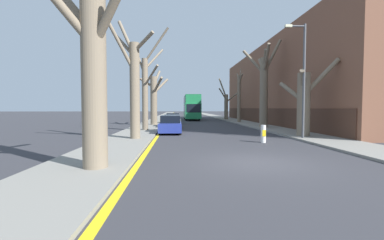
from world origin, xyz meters
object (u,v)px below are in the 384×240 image
at_px(street_tree_right_3, 226,104).
at_px(traffic_bollard, 263,134).
at_px(street_tree_left_0, 94,47).
at_px(double_decker_bus, 192,106).
at_px(street_tree_left_3, 154,98).
at_px(parked_car_0, 170,125).
at_px(street_tree_right_0, 304,100).
at_px(lamp_post, 302,75).
at_px(street_tree_left_2, 146,88).
at_px(street_tree_right_1, 264,86).
at_px(street_tree_right_2, 239,97).
at_px(parked_car_1, 172,121).
at_px(parked_car_2, 173,119).
at_px(street_tree_left_1, 133,83).

xyz_separation_m(street_tree_right_3, traffic_bollard, (-3.58, -30.16, -2.26)).
distance_m(street_tree_left_0, double_decker_bus, 37.51).
bearing_deg(traffic_bollard, street_tree_left_3, 116.68).
relative_size(street_tree_left_0, parked_car_0, 2.03).
distance_m(street_tree_right_0, traffic_bollard, 5.03).
bearing_deg(lamp_post, street_tree_left_2, 147.19).
relative_size(street_tree_left_0, street_tree_right_1, 0.90).
bearing_deg(street_tree_right_0, street_tree_right_2, 90.55).
bearing_deg(street_tree_right_0, lamp_post, -121.13).
relative_size(street_tree_left_0, street_tree_right_3, 1.13).
relative_size(street_tree_right_1, street_tree_right_2, 1.16).
xyz_separation_m(street_tree_left_3, parked_car_1, (2.16, -3.04, -2.64)).
relative_size(parked_car_2, traffic_bollard, 4.31).
distance_m(street_tree_left_0, street_tree_right_1, 21.27).
distance_m(double_decker_bus, traffic_bollard, 30.66).
bearing_deg(parked_car_1, street_tree_left_2, -116.54).
relative_size(street_tree_left_3, traffic_bollard, 6.38).
height_order(street_tree_left_3, street_tree_right_3, street_tree_right_3).
bearing_deg(double_decker_bus, street_tree_left_3, -109.79).
bearing_deg(street_tree_left_3, traffic_bollard, -63.32).
bearing_deg(street_tree_right_3, lamp_post, -91.23).
bearing_deg(street_tree_right_2, street_tree_left_3, -156.13).
height_order(street_tree_left_1, street_tree_right_2, street_tree_left_1).
bearing_deg(traffic_bollard, parked_car_0, 132.96).
relative_size(street_tree_right_1, street_tree_right_3, 1.25).
xyz_separation_m(street_tree_right_1, traffic_bollard, (-3.82, -11.16, -3.81)).
height_order(street_tree_left_1, street_tree_left_3, street_tree_left_1).
xyz_separation_m(street_tree_right_2, street_tree_right_3, (-0.03, 9.33, -0.88)).
relative_size(street_tree_right_0, parked_car_0, 1.35).
relative_size(parked_car_1, parked_car_2, 0.95).
xyz_separation_m(street_tree_left_0, street_tree_right_0, (11.65, 9.17, -1.42)).
relative_size(double_decker_bus, traffic_bollard, 10.17).
bearing_deg(parked_car_2, street_tree_right_0, -59.81).
relative_size(street_tree_right_0, street_tree_right_2, 0.70).
xyz_separation_m(street_tree_left_0, street_tree_right_3, (11.45, 36.77, -1.26)).
xyz_separation_m(street_tree_left_3, street_tree_right_1, (11.73, -4.58, 1.04)).
height_order(street_tree_left_1, parked_car_2, street_tree_left_1).
xyz_separation_m(lamp_post, traffic_bollard, (-2.96, -1.20, -3.68)).
xyz_separation_m(street_tree_right_3, double_decker_bus, (-6.17, 0.33, -0.37)).
distance_m(street_tree_left_0, street_tree_left_2, 14.85).
relative_size(street_tree_right_3, lamp_post, 0.97).
bearing_deg(street_tree_left_0, street_tree_right_3, 72.70).
distance_m(street_tree_left_1, street_tree_left_3, 14.05).
bearing_deg(street_tree_left_0, traffic_bollard, 40.00).
relative_size(street_tree_right_3, parked_car_0, 1.79).
bearing_deg(street_tree_left_3, parked_car_0, -77.28).
height_order(street_tree_right_2, double_decker_bus, street_tree_right_2).
distance_m(street_tree_right_2, street_tree_right_3, 9.37).
distance_m(street_tree_left_0, parked_car_0, 13.38).
relative_size(street_tree_right_1, parked_car_1, 2.09).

